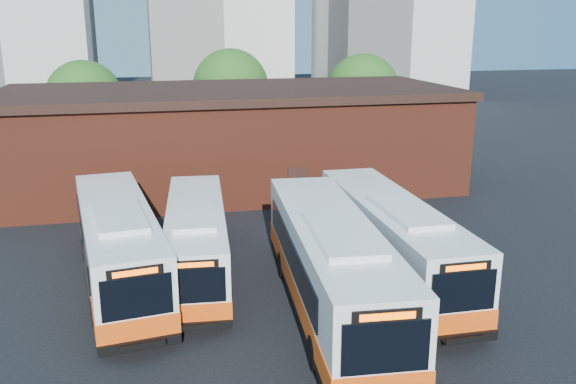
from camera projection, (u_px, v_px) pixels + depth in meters
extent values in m
plane|color=black|center=(312.00, 323.00, 21.74)|extent=(220.00, 220.00, 0.00)
cube|color=white|center=(118.00, 242.00, 24.61)|extent=(4.16, 12.48, 2.91)
cube|color=#FF5410|center=(120.00, 261.00, 24.84)|extent=(4.22, 12.54, 0.71)
cube|color=black|center=(121.00, 273.00, 24.97)|extent=(4.20, 12.53, 0.26)
cube|color=black|center=(137.00, 297.00, 18.98)|extent=(2.20, 0.35, 1.38)
cube|color=black|center=(135.00, 272.00, 18.75)|extent=(1.73, 0.28, 0.33)
cube|color=#FF5905|center=(135.00, 273.00, 18.72)|extent=(1.37, 0.20, 0.18)
cube|color=black|center=(141.00, 345.00, 19.36)|extent=(2.60, 0.48, 0.33)
cube|color=black|center=(141.00, 346.00, 19.12)|extent=(1.52, 0.58, 0.06)
cube|color=black|center=(142.00, 347.00, 18.94)|extent=(1.47, 0.23, 0.18)
cube|color=black|center=(83.00, 236.00, 24.46)|extent=(1.28, 9.48, 1.07)
cube|color=black|center=(149.00, 229.00, 25.36)|extent=(1.28, 9.48, 1.07)
cube|color=white|center=(119.00, 216.00, 22.82)|extent=(2.31, 4.48, 0.22)
cylinder|color=black|center=(96.00, 313.00, 21.43)|extent=(0.46, 1.05, 1.02)
cylinder|color=black|center=(163.00, 302.00, 22.23)|extent=(0.46, 1.05, 1.02)
cylinder|color=black|center=(86.00, 249.00, 27.51)|extent=(0.46, 1.05, 1.02)
cylinder|color=black|center=(139.00, 243.00, 28.31)|extent=(0.46, 1.05, 1.02)
cube|color=white|center=(196.00, 237.00, 25.68)|extent=(3.29, 11.22, 2.63)
cube|color=#FF5410|center=(197.00, 254.00, 25.88)|extent=(3.34, 11.27, 0.65)
cube|color=black|center=(197.00, 264.00, 26.01)|extent=(3.33, 11.26, 0.23)
cube|color=black|center=(196.00, 286.00, 20.31)|extent=(2.00, 0.23, 1.24)
cube|color=black|center=(195.00, 265.00, 20.10)|extent=(1.57, 0.19, 0.29)
cube|color=#FF5905|center=(195.00, 265.00, 20.07)|extent=(1.24, 0.12, 0.17)
cube|color=black|center=(198.00, 327.00, 20.65)|extent=(2.35, 0.33, 0.29)
cube|color=black|center=(198.00, 327.00, 20.42)|extent=(1.36, 0.46, 0.06)
cube|color=black|center=(197.00, 328.00, 20.25)|extent=(1.33, 0.15, 0.17)
cube|color=black|center=(167.00, 230.00, 25.80)|extent=(0.78, 8.60, 0.97)
cube|color=black|center=(224.00, 228.00, 26.13)|extent=(0.78, 8.60, 0.97)
cube|color=white|center=(195.00, 215.00, 23.99)|extent=(1.92, 3.99, 0.20)
cylinder|color=black|center=(169.00, 296.00, 22.86)|extent=(0.37, 0.94, 0.92)
cylinder|color=black|center=(226.00, 293.00, 23.15)|extent=(0.37, 0.94, 0.92)
cylinder|color=black|center=(174.00, 241.00, 28.66)|extent=(0.37, 0.94, 0.92)
cylinder|color=black|center=(220.00, 239.00, 28.95)|extent=(0.37, 0.94, 0.92)
cube|color=white|center=(331.00, 263.00, 22.11)|extent=(3.87, 13.33, 3.12)
cube|color=#FF5410|center=(330.00, 286.00, 22.35)|extent=(3.93, 13.39, 0.77)
cube|color=black|center=(330.00, 300.00, 22.49)|extent=(3.92, 13.37, 0.27)
cube|color=black|center=(386.00, 348.00, 15.73)|extent=(2.37, 0.26, 1.48)
cube|color=black|center=(387.00, 316.00, 15.48)|extent=(1.86, 0.22, 0.35)
cube|color=#FF5905|center=(388.00, 317.00, 15.44)|extent=(1.47, 0.14, 0.20)
cube|color=black|center=(290.00, 253.00, 22.25)|extent=(0.91, 10.22, 1.15)
cube|color=black|center=(366.00, 249.00, 22.65)|extent=(0.91, 10.22, 1.15)
cube|color=white|center=(342.00, 234.00, 20.10)|extent=(2.27, 4.74, 0.24)
cylinder|color=black|center=(316.00, 353.00, 18.75)|extent=(0.44, 1.12, 1.10)
cylinder|color=black|center=(395.00, 347.00, 19.11)|extent=(0.44, 1.12, 1.10)
cylinder|color=black|center=(283.00, 264.00, 25.64)|extent=(0.44, 1.12, 1.10)
cylinder|color=black|center=(342.00, 261.00, 26.00)|extent=(0.44, 1.12, 1.10)
cube|color=white|center=(391.00, 236.00, 25.26)|extent=(2.82, 12.31, 2.91)
cube|color=#FF5410|center=(390.00, 255.00, 25.48)|extent=(2.88, 12.36, 0.72)
cube|color=black|center=(390.00, 267.00, 25.62)|extent=(2.87, 12.35, 0.26)
cube|color=black|center=(463.00, 292.00, 19.37)|extent=(2.22, 0.10, 1.38)
cube|color=black|center=(466.00, 267.00, 19.14)|extent=(1.74, 0.09, 0.33)
cube|color=#FF5905|center=(466.00, 267.00, 19.10)|extent=(1.38, 0.04, 0.18)
cube|color=black|center=(460.00, 339.00, 19.75)|extent=(2.61, 0.19, 0.33)
cube|color=black|center=(464.00, 340.00, 19.50)|extent=(1.49, 0.41, 0.06)
cube|color=black|center=(467.00, 340.00, 19.31)|extent=(1.48, 0.07, 0.18)
cube|color=black|center=(358.00, 229.00, 25.30)|extent=(0.22, 9.57, 1.07)
cube|color=black|center=(418.00, 225.00, 25.84)|extent=(0.22, 9.57, 1.07)
cube|color=white|center=(408.00, 211.00, 23.40)|extent=(1.85, 4.32, 0.22)
cylinder|color=black|center=(395.00, 304.00, 22.09)|extent=(0.35, 1.03, 1.02)
cylinder|color=black|center=(454.00, 298.00, 22.57)|extent=(0.35, 1.03, 1.02)
cylinder|color=black|center=(340.00, 242.00, 28.45)|extent=(0.35, 1.03, 1.02)
cylinder|color=black|center=(388.00, 238.00, 28.93)|extent=(0.35, 1.03, 1.02)
imported|color=#131738|center=(397.00, 311.00, 20.56)|extent=(0.58, 0.77, 1.91)
cube|color=maroon|center=(231.00, 140.00, 39.72)|extent=(28.00, 12.00, 6.00)
cube|color=black|center=(230.00, 92.00, 38.88)|extent=(28.60, 12.60, 0.50)
cube|color=black|center=(298.00, 188.00, 35.19)|extent=(1.20, 0.08, 2.40)
cylinder|color=#382314|center=(88.00, 139.00, 49.22)|extent=(0.36, 0.36, 2.70)
sphere|color=#1D4C15|center=(84.00, 98.00, 48.34)|extent=(6.00, 6.00, 6.00)
cylinder|color=#382314|center=(232.00, 128.00, 53.70)|extent=(0.36, 0.36, 2.95)
sphere|color=#1D4C15|center=(231.00, 87.00, 52.74)|extent=(6.56, 6.56, 6.56)
cylinder|color=#382314|center=(361.00, 130.00, 53.32)|extent=(0.36, 0.36, 2.81)
sphere|color=#1D4C15|center=(363.00, 90.00, 52.41)|extent=(6.24, 6.24, 6.24)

